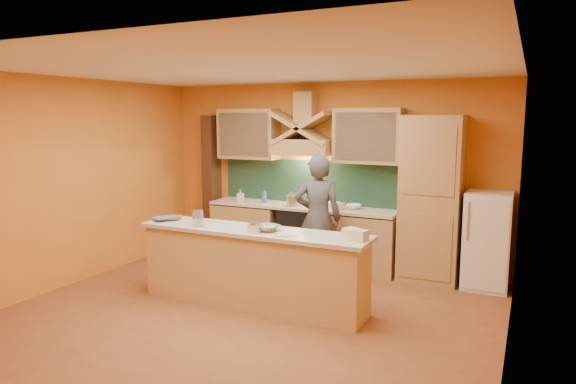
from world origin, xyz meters
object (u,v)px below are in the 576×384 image
at_px(kitchen_scale, 255,229).
at_px(fridge, 487,240).
at_px(stove, 302,235).
at_px(mixing_bowl, 267,228).
at_px(person, 318,218).

bearing_deg(kitchen_scale, fridge, 51.06).
xyz_separation_m(stove, fridge, (2.70, 0.00, 0.20)).
xyz_separation_m(stove, mixing_bowl, (0.41, -1.92, 0.53)).
bearing_deg(person, mixing_bowl, 68.53).
bearing_deg(mixing_bowl, person, 83.61).
bearing_deg(fridge, stove, 180.00).
relative_size(fridge, mixing_bowl, 4.49).
bearing_deg(mixing_bowl, stove, 102.02).
height_order(fridge, person, person).
bearing_deg(stove, person, -51.17).
bearing_deg(fridge, mixing_bowl, -139.99).
xyz_separation_m(person, kitchen_scale, (-0.23, -1.38, 0.11)).
xyz_separation_m(fridge, person, (-2.15, -0.68, 0.24)).
bearing_deg(stove, fridge, 0.00).
bearing_deg(fridge, person, -162.43).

